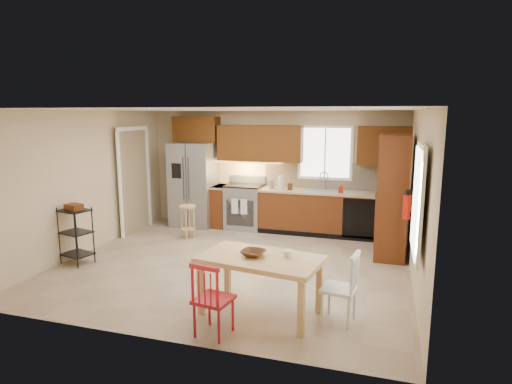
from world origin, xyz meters
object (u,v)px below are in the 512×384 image
at_px(chair_white, 339,287).
at_px(range_stove, 245,207).
at_px(table_jar, 288,255).
at_px(utility_cart, 76,235).
at_px(soap_bottle, 341,188).
at_px(pantry, 392,196).
at_px(dining_table, 260,286).
at_px(chair_red, 214,298).
at_px(refrigerator, 194,184).
at_px(bar_stool, 188,222).
at_px(table_bowl, 253,257).
at_px(fire_extinguisher, 407,207).

bearing_deg(chair_white, range_stove, 41.73).
height_order(table_jar, utility_cart, utility_cart).
bearing_deg(soap_bottle, pantry, -43.45).
distance_m(dining_table, chair_white, 0.95).
xyz_separation_m(chair_red, table_jar, (0.67, 0.74, 0.32)).
height_order(refrigerator, bar_stool, refrigerator).
xyz_separation_m(pantry, table_jar, (-1.21, -2.66, -0.30)).
height_order(soap_bottle, chair_white, soap_bottle).
relative_size(table_bowl, utility_cart, 0.31).
bearing_deg(table_jar, pantry, 65.50).
distance_m(table_jar, utility_cart, 3.80).
bearing_deg(table_jar, chair_red, -132.09).
bearing_deg(utility_cart, refrigerator, 88.30).
bearing_deg(dining_table, range_stove, 119.87).
bearing_deg(pantry, table_jar, -114.50).
xyz_separation_m(table_jar, utility_cart, (-3.72, 0.75, -0.27)).
bearing_deg(utility_cart, table_jar, 2.66).
xyz_separation_m(range_stove, soap_bottle, (2.03, -0.08, 0.54)).
height_order(chair_red, bar_stool, chair_red).
height_order(fire_extinguisher, bar_stool, fire_extinguisher).
distance_m(refrigerator, dining_table, 4.53).
xyz_separation_m(refrigerator, soap_bottle, (3.18, -0.02, 0.09)).
distance_m(soap_bottle, fire_extinguisher, 2.27).
height_order(pantry, fire_extinguisher, pantry).
bearing_deg(soap_bottle, table_bowl, -100.44).
bearing_deg(chair_red, utility_cart, 162.60).
bearing_deg(chair_red, soap_bottle, 86.44).
bearing_deg(fire_extinguisher, table_bowl, -137.00).
bearing_deg(bar_stool, utility_cart, -119.56).
relative_size(soap_bottle, chair_red, 0.22).
distance_m(dining_table, table_jar, 0.51).
height_order(pantry, table_bowl, pantry).
bearing_deg(bar_stool, soap_bottle, 20.03).
distance_m(refrigerator, pantry, 4.23).
xyz_separation_m(dining_table, table_jar, (0.32, 0.09, 0.39)).
bearing_deg(fire_extinguisher, dining_table, -135.53).
relative_size(bar_stool, utility_cart, 0.70).
distance_m(refrigerator, bar_stool, 1.19).
bearing_deg(chair_red, table_jar, 56.57).
xyz_separation_m(refrigerator, utility_cart, (-0.80, -2.83, -0.44)).
relative_size(range_stove, bar_stool, 1.39).
bearing_deg(fire_extinguisher, range_stove, 147.38).
xyz_separation_m(fire_extinguisher, bar_stool, (-4.02, 0.99, -0.77)).
distance_m(dining_table, utility_cart, 3.50).
xyz_separation_m(fire_extinguisher, chair_red, (-2.08, -2.35, -0.67)).
distance_m(refrigerator, soap_bottle, 3.18).
bearing_deg(soap_bottle, range_stove, 177.60).
bearing_deg(dining_table, chair_white, 11.67).
xyz_separation_m(pantry, utility_cart, (-4.93, -1.91, -0.58)).
relative_size(range_stove, fire_extinguisher, 2.56).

